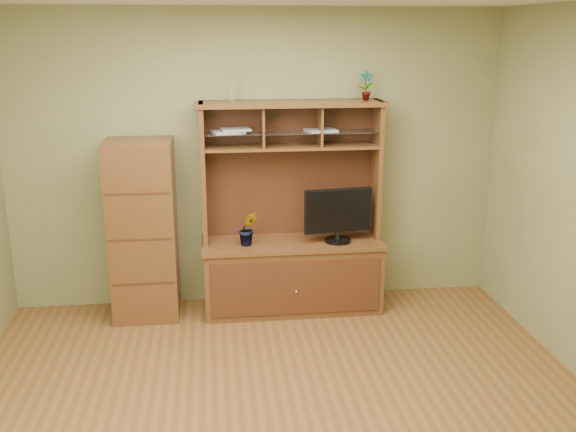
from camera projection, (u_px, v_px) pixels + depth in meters
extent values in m
cube|color=brown|center=(281.00, 414.00, 4.34)|extent=(4.50, 4.00, 0.02)
cube|color=olive|center=(256.00, 160.00, 5.89)|extent=(4.50, 0.02, 2.70)
cube|color=olive|center=(348.00, 399.00, 2.05)|extent=(4.50, 0.02, 2.70)
cube|color=#4D2D16|center=(292.00, 276.00, 5.92)|extent=(1.60, 0.55, 0.62)
cube|color=#3C1A10|center=(296.00, 288.00, 5.65)|extent=(1.50, 0.01, 0.50)
sphere|color=silver|center=(296.00, 292.00, 5.64)|extent=(0.02, 0.02, 0.02)
cube|color=#4D2D16|center=(292.00, 243.00, 5.83)|extent=(1.64, 0.59, 0.03)
cube|color=#4D2D16|center=(203.00, 174.00, 5.65)|extent=(0.04, 0.35, 1.25)
cube|color=#4D2D16|center=(376.00, 169.00, 5.83)|extent=(0.04, 0.35, 1.25)
cube|color=#3C1A10|center=(289.00, 168.00, 5.90)|extent=(1.52, 0.02, 1.25)
cube|color=#4D2D16|center=(291.00, 104.00, 5.58)|extent=(1.66, 0.40, 0.04)
cube|color=#4D2D16|center=(291.00, 147.00, 5.68)|extent=(1.52, 0.32, 0.02)
cube|color=#4D2D16|center=(262.00, 126.00, 5.60)|extent=(0.02, 0.31, 0.35)
cube|color=#4D2D16|center=(319.00, 125.00, 5.66)|extent=(0.02, 0.31, 0.35)
cube|color=silver|center=(291.00, 132.00, 5.64)|extent=(1.50, 0.27, 0.01)
cylinder|color=black|center=(338.00, 240.00, 5.81)|extent=(0.24, 0.24, 0.02)
cylinder|color=black|center=(338.00, 235.00, 5.79)|extent=(0.05, 0.05, 0.08)
cube|color=black|center=(338.00, 211.00, 5.73)|extent=(0.62, 0.12, 0.40)
imported|color=#285C1F|center=(248.00, 229.00, 5.68)|extent=(0.18, 0.14, 0.31)
imported|color=#2E6423|center=(366.00, 85.00, 5.61)|extent=(0.15, 0.11, 0.26)
cylinder|color=silver|center=(232.00, 96.00, 5.50)|extent=(0.06, 0.06, 0.10)
cylinder|color=olive|center=(232.00, 80.00, 5.46)|extent=(0.04, 0.04, 0.18)
cube|color=#ACACB0|center=(228.00, 132.00, 5.58)|extent=(0.31, 0.27, 0.02)
cube|color=#ACACB0|center=(236.00, 129.00, 5.58)|extent=(0.27, 0.22, 0.02)
cube|color=#ACACB0|center=(321.00, 130.00, 5.67)|extent=(0.29, 0.25, 0.02)
cube|color=#4D2D16|center=(143.00, 230.00, 5.65)|extent=(0.57, 0.51, 1.60)
cube|color=#3C1A10|center=(143.00, 284.00, 5.51)|extent=(0.53, 0.01, 0.02)
cube|color=#3C1A10|center=(140.00, 239.00, 5.40)|extent=(0.53, 0.01, 0.01)
cube|color=#3C1A10|center=(137.00, 194.00, 5.29)|extent=(0.53, 0.01, 0.02)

